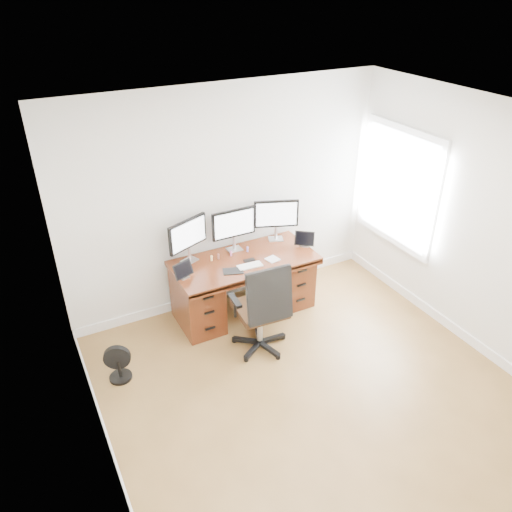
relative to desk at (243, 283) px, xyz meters
name	(u,v)px	position (x,y,z in m)	size (l,w,h in m)	color
ground	(327,408)	(0.00, -1.83, -0.40)	(4.50, 4.50, 0.00)	brown
back_wall	(227,199)	(0.00, 0.42, 0.95)	(4.00, 0.10, 2.70)	silver
right_wall	(493,237)	(2.00, -1.72, 0.95)	(0.10, 4.50, 2.70)	silver
desk	(243,283)	(0.00, 0.00, 0.00)	(1.70, 0.80, 0.75)	#4F210F
office_chair	(262,322)	(-0.15, -0.75, -0.03)	(0.66, 0.64, 1.13)	black
floor_fan	(118,364)	(-1.68, -0.48, -0.21)	(0.28, 0.24, 0.41)	black
monitor_left	(188,235)	(-0.58, 0.24, 0.68)	(0.52, 0.25, 0.53)	silver
monitor_center	(234,225)	(0.00, 0.24, 0.68)	(0.55, 0.14, 0.53)	silver
monitor_right	(276,215)	(0.58, 0.24, 0.68)	(0.52, 0.23, 0.53)	silver
tablet_left	(184,271)	(-0.77, -0.08, 0.43)	(0.25, 0.14, 0.19)	silver
tablet_right	(305,240)	(0.81, -0.08, 0.43)	(0.23, 0.20, 0.19)	silver
keyboard	(250,266)	(-0.01, -0.20, 0.36)	(0.29, 0.12, 0.01)	silver
trackpad	(273,259)	(0.29, -0.19, 0.35)	(0.14, 0.14, 0.01)	silver
drawing_tablet	(233,271)	(-0.23, -0.21, 0.35)	(0.23, 0.14, 0.01)	black
phone	(249,260)	(0.04, -0.08, 0.35)	(0.13, 0.07, 0.01)	black
figurine_yellow	(212,258)	(-0.35, 0.12, 0.39)	(0.03, 0.03, 0.07)	tan
figurine_brown	(218,256)	(-0.26, 0.12, 0.39)	(0.03, 0.03, 0.07)	brown
figurine_pink	(231,253)	(-0.10, 0.12, 0.39)	(0.03, 0.03, 0.07)	pink
figurine_purple	(247,249)	(0.12, 0.12, 0.39)	(0.03, 0.03, 0.07)	#7E6BCA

